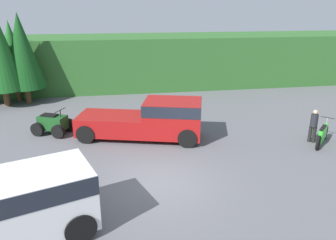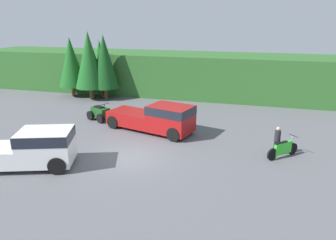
{
  "view_description": "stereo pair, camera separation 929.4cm",
  "coord_description": "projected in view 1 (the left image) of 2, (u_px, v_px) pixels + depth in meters",
  "views": [
    {
      "loc": [
        -1.45,
        -10.57,
        6.16
      ],
      "look_at": [
        1.07,
        4.16,
        0.95
      ],
      "focal_mm": 35.0,
      "sensor_mm": 36.0,
      "label": 1
    },
    {
      "loc": [
        6.48,
        -15.28,
        7.3
      ],
      "look_at": [
        1.07,
        4.16,
        0.95
      ],
      "focal_mm": 35.0,
      "sensor_mm": 36.0,
      "label": 2
    }
  ],
  "objects": [
    {
      "name": "quad_atv",
      "position": [
        53.0,
        124.0,
        16.56
      ],
      "size": [
        2.18,
        1.86,
        1.31
      ],
      "rotation": [
        0.0,
        0.0,
        -0.44
      ],
      "color": "black",
      "rests_on": "ground_plane"
    },
    {
      "name": "pickup_truck_red",
      "position": [
        152.0,
        118.0,
        15.82
      ],
      "size": [
        6.29,
        3.57,
        1.94
      ],
      "rotation": [
        0.0,
        0.0,
        -0.27
      ],
      "color": "maroon",
      "rests_on": "ground_plane"
    },
    {
      "name": "rider_person",
      "position": [
        314.0,
        125.0,
        15.41
      ],
      "size": [
        0.47,
        0.47,
        1.61
      ],
      "rotation": [
        0.0,
        0.0,
        0.86
      ],
      "color": "black",
      "rests_on": "ground_plane"
    },
    {
      "name": "ground_plane",
      "position": [
        158.0,
        182.0,
        12.09
      ],
      "size": [
        80.0,
        80.0,
        0.0
      ],
      "primitive_type": "plane",
      "color": "#5B5B60"
    },
    {
      "name": "tree_mid_right",
      "position": [
        12.0,
        54.0,
        21.67
      ],
      "size": [
        2.35,
        2.35,
        5.34
      ],
      "color": "brown",
      "rests_on": "ground_plane"
    },
    {
      "name": "pickup_truck_second",
      "position": [
        7.0,
        210.0,
        8.72
      ],
      "size": [
        6.04,
        3.79,
        1.94
      ],
      "rotation": [
        0.0,
        0.0,
        0.34
      ],
      "color": "white",
      "rests_on": "ground_plane"
    },
    {
      "name": "tree_right",
      "position": [
        22.0,
        51.0,
        20.96
      ],
      "size": [
        2.57,
        2.57,
        5.85
      ],
      "color": "brown",
      "rests_on": "ground_plane"
    },
    {
      "name": "hillside_backdrop",
      "position": [
        130.0,
        61.0,
        26.34
      ],
      "size": [
        44.0,
        6.0,
        3.94
      ],
      "color": "#2D6028",
      "rests_on": "ground_plane"
    },
    {
      "name": "dirt_bike",
      "position": [
        322.0,
        135.0,
        15.3
      ],
      "size": [
        1.65,
        1.65,
        1.13
      ],
      "rotation": [
        0.0,
        0.0,
        0.79
      ],
      "color": "black",
      "rests_on": "ground_plane"
    }
  ]
}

